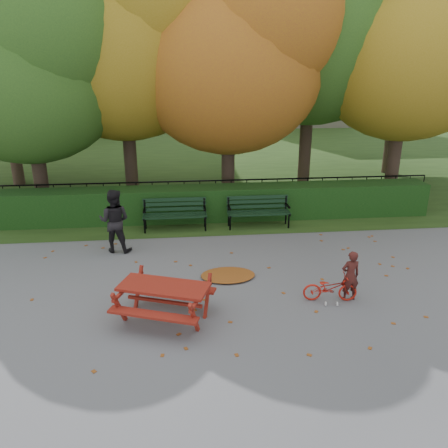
{
  "coord_description": "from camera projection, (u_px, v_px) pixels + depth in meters",
  "views": [
    {
      "loc": [
        -1.12,
        -8.16,
        4.37
      ],
      "look_at": [
        -0.15,
        1.19,
        1.0
      ],
      "focal_mm": 35.0,
      "sensor_mm": 36.0,
      "label": 1
    }
  ],
  "objects": [
    {
      "name": "tree_a",
      "position": [
        33.0,
        62.0,
        12.42
      ],
      "size": [
        5.88,
        5.6,
        7.48
      ],
      "color": "#312119",
      "rests_on": "ground"
    },
    {
      "name": "bench_right",
      "position": [
        258.0,
        209.0,
        12.62
      ],
      "size": [
        1.8,
        0.57,
        0.88
      ],
      "color": "black",
      "rests_on": "ground"
    },
    {
      "name": "ground",
      "position": [
        237.0,
        287.0,
        9.22
      ],
      "size": [
        90.0,
        90.0,
        0.0
      ],
      "primitive_type": "plane",
      "color": "slate",
      "rests_on": "ground"
    },
    {
      "name": "building_right",
      "position": [
        292.0,
        46.0,
        34.2
      ],
      "size": [
        9.0,
        6.0,
        12.0
      ],
      "primitive_type": "cube",
      "color": "#BFB297",
      "rests_on": "ground"
    },
    {
      "name": "leaf_pile",
      "position": [
        228.0,
        275.0,
        9.67
      ],
      "size": [
        1.42,
        1.2,
        0.08
      ],
      "primitive_type": "ellipsoid",
      "rotation": [
        0.0,
        0.0,
        -0.35
      ],
      "color": "brown",
      "rests_on": "ground"
    },
    {
      "name": "bicycle",
      "position": [
        330.0,
        288.0,
        8.61
      ],
      "size": [
        1.1,
        0.49,
        0.56
      ],
      "primitive_type": "imported",
      "rotation": [
        0.0,
        0.0,
        1.45
      ],
      "color": "red",
      "rests_on": "ground"
    },
    {
      "name": "tree_d",
      "position": [
        327.0,
        16.0,
        14.35
      ],
      "size": [
        7.14,
        6.8,
        9.58
      ],
      "color": "#312119",
      "rests_on": "ground"
    },
    {
      "name": "picnic_table",
      "position": [
        164.0,
        293.0,
        7.88
      ],
      "size": [
        1.96,
        1.77,
        0.78
      ],
      "rotation": [
        0.0,
        0.0,
        -0.35
      ],
      "color": "maroon",
      "rests_on": "ground"
    },
    {
      "name": "iron_fence",
      "position": [
        216.0,
        195.0,
        14.01
      ],
      "size": [
        14.0,
        0.04,
        1.02
      ],
      "color": "black",
      "rests_on": "ground"
    },
    {
      "name": "tree_g",
      "position": [
        414.0,
        41.0,
        17.36
      ],
      "size": [
        6.3,
        6.0,
        8.55
      ],
      "color": "#312119",
      "rests_on": "ground"
    },
    {
      "name": "building_left",
      "position": [
        60.0,
        20.0,
        30.18
      ],
      "size": [
        10.0,
        7.0,
        15.0
      ],
      "primitive_type": "cube",
      "color": "#BFB297",
      "rests_on": "ground"
    },
    {
      "name": "tree_f",
      "position": [
        2.0,
        28.0,
        15.27
      ],
      "size": [
        6.93,
        6.6,
        9.19
      ],
      "color": "#312119",
      "rests_on": "ground"
    },
    {
      "name": "tree_c",
      "position": [
        240.0,
        52.0,
        13.26
      ],
      "size": [
        6.3,
        6.0,
        8.0
      ],
      "color": "#312119",
      "rests_on": "ground"
    },
    {
      "name": "adult",
      "position": [
        114.0,
        221.0,
        10.79
      ],
      "size": [
        0.88,
        0.74,
        1.61
      ],
      "primitive_type": "imported",
      "rotation": [
        0.0,
        0.0,
        2.95
      ],
      "color": "black",
      "rests_on": "ground"
    },
    {
      "name": "child",
      "position": [
        350.0,
        276.0,
        8.57
      ],
      "size": [
        0.39,
        0.27,
        1.04
      ],
      "primitive_type": "imported",
      "rotation": [
        0.0,
        0.0,
        3.21
      ],
      "color": "#451916",
      "rests_on": "ground"
    },
    {
      "name": "bench_left",
      "position": [
        175.0,
        212.0,
        12.39
      ],
      "size": [
        1.8,
        0.57,
        0.88
      ],
      "color": "black",
      "rests_on": "ground"
    },
    {
      "name": "leaf_scatter",
      "position": [
        235.0,
        280.0,
        9.5
      ],
      "size": [
        9.0,
        5.7,
        0.01
      ],
      "primitive_type": null,
      "color": "brown",
      "rests_on": "ground"
    },
    {
      "name": "tree_e",
      "position": [
        422.0,
        44.0,
        13.54
      ],
      "size": [
        6.09,
        5.8,
        8.16
      ],
      "color": "#312119",
      "rests_on": "ground"
    },
    {
      "name": "grass_strip",
      "position": [
        201.0,
        158.0,
        22.33
      ],
      "size": [
        90.0,
        90.0,
        0.0
      ],
      "primitive_type": "plane",
      "color": "#213914",
      "rests_on": "ground"
    },
    {
      "name": "tree_b",
      "position": [
        132.0,
        33.0,
        13.49
      ],
      "size": [
        6.72,
        6.4,
        8.79
      ],
      "color": "#312119",
      "rests_on": "ground"
    },
    {
      "name": "hedge",
      "position": [
        218.0,
        203.0,
        13.27
      ],
      "size": [
        13.0,
        0.9,
        1.0
      ],
      "primitive_type": "cube",
      "color": "black",
      "rests_on": "ground"
    }
  ]
}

